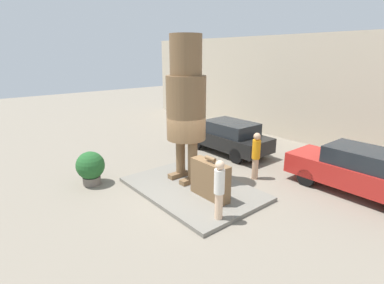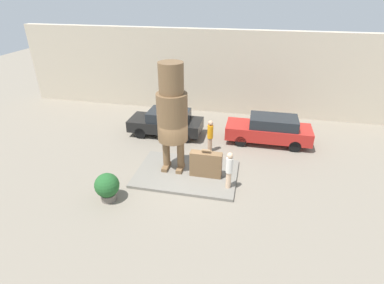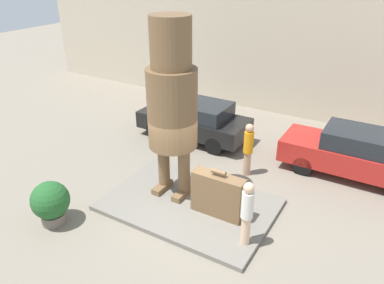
{
  "view_description": "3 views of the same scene",
  "coord_description": "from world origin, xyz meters",
  "px_view_note": "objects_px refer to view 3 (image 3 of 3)",
  "views": [
    {
      "loc": [
        7.42,
        -6.18,
        4.66
      ],
      "look_at": [
        -0.17,
        0.1,
        1.73
      ],
      "focal_mm": 28.0,
      "sensor_mm": 36.0,
      "label": 1
    },
    {
      "loc": [
        2.8,
        -11.7,
        8.06
      ],
      "look_at": [
        0.27,
        0.01,
        1.8
      ],
      "focal_mm": 28.0,
      "sensor_mm": 36.0,
      "label": 2
    },
    {
      "loc": [
        4.63,
        -7.68,
        6.53
      ],
      "look_at": [
        0.17,
        -0.14,
        2.19
      ],
      "focal_mm": 35.0,
      "sensor_mm": 36.0,
      "label": 3
    }
  ],
  "objects_px": {
    "giant_suitcase": "(218,195)",
    "parked_car_black": "(195,119)",
    "statue_figure": "(172,97)",
    "worker_hivis": "(248,147)",
    "tourist": "(247,211)",
    "parked_car_red": "(359,153)",
    "planter_pot": "(51,202)"
  },
  "relations": [
    {
      "from": "statue_figure",
      "to": "worker_hivis",
      "type": "xyz_separation_m",
      "value": [
        1.42,
        2.24,
        -2.14
      ]
    },
    {
      "from": "planter_pot",
      "to": "parked_car_black",
      "type": "bearing_deg",
      "value": 84.46
    },
    {
      "from": "statue_figure",
      "to": "worker_hivis",
      "type": "relative_size",
      "value": 2.81
    },
    {
      "from": "tourist",
      "to": "parked_car_red",
      "type": "bearing_deg",
      "value": 70.37
    },
    {
      "from": "tourist",
      "to": "worker_hivis",
      "type": "xyz_separation_m",
      "value": [
        -1.35,
        3.28,
        -0.09
      ]
    },
    {
      "from": "statue_figure",
      "to": "parked_car_black",
      "type": "relative_size",
      "value": 1.19
    },
    {
      "from": "giant_suitcase",
      "to": "planter_pot",
      "type": "xyz_separation_m",
      "value": [
        -3.73,
        -2.48,
        -0.07
      ]
    },
    {
      "from": "parked_car_red",
      "to": "worker_hivis",
      "type": "xyz_separation_m",
      "value": [
        -3.12,
        -1.7,
        0.15
      ]
    },
    {
      "from": "tourist",
      "to": "planter_pot",
      "type": "xyz_separation_m",
      "value": [
        -4.86,
        -1.77,
        -0.42
      ]
    },
    {
      "from": "statue_figure",
      "to": "planter_pot",
      "type": "distance_m",
      "value": 4.28
    },
    {
      "from": "giant_suitcase",
      "to": "parked_car_black",
      "type": "height_order",
      "value": "parked_car_black"
    },
    {
      "from": "parked_car_black",
      "to": "planter_pot",
      "type": "bearing_deg",
      "value": 84.46
    },
    {
      "from": "tourist",
      "to": "worker_hivis",
      "type": "height_order",
      "value": "tourist"
    },
    {
      "from": "statue_figure",
      "to": "parked_car_black",
      "type": "xyz_separation_m",
      "value": [
        -1.46,
        3.75,
        -2.32
      ]
    },
    {
      "from": "parked_car_black",
      "to": "planter_pot",
      "type": "xyz_separation_m",
      "value": [
        -0.64,
        -6.56,
        -0.15
      ]
    },
    {
      "from": "planter_pot",
      "to": "worker_hivis",
      "type": "relative_size",
      "value": 0.68
    },
    {
      "from": "parked_car_red",
      "to": "worker_hivis",
      "type": "height_order",
      "value": "worker_hivis"
    },
    {
      "from": "statue_figure",
      "to": "giant_suitcase",
      "type": "distance_m",
      "value": 2.92
    },
    {
      "from": "parked_car_black",
      "to": "parked_car_red",
      "type": "bearing_deg",
      "value": -178.18
    },
    {
      "from": "worker_hivis",
      "to": "parked_car_red",
      "type": "bearing_deg",
      "value": 28.6
    },
    {
      "from": "parked_car_red",
      "to": "planter_pot",
      "type": "height_order",
      "value": "parked_car_red"
    },
    {
      "from": "planter_pot",
      "to": "worker_hivis",
      "type": "distance_m",
      "value": 6.16
    },
    {
      "from": "giant_suitcase",
      "to": "worker_hivis",
      "type": "xyz_separation_m",
      "value": [
        -0.22,
        2.57,
        0.25
      ]
    },
    {
      "from": "statue_figure",
      "to": "planter_pot",
      "type": "bearing_deg",
      "value": -126.68
    },
    {
      "from": "planter_pot",
      "to": "worker_hivis",
      "type": "bearing_deg",
      "value": 55.14
    },
    {
      "from": "statue_figure",
      "to": "worker_hivis",
      "type": "distance_m",
      "value": 3.41
    },
    {
      "from": "parked_car_red",
      "to": "worker_hivis",
      "type": "relative_size",
      "value": 2.59
    },
    {
      "from": "giant_suitcase",
      "to": "worker_hivis",
      "type": "height_order",
      "value": "worker_hivis"
    },
    {
      "from": "tourist",
      "to": "parked_car_black",
      "type": "relative_size",
      "value": 0.41
    },
    {
      "from": "worker_hivis",
      "to": "giant_suitcase",
      "type": "bearing_deg",
      "value": -85.18
    },
    {
      "from": "planter_pot",
      "to": "parked_car_red",
      "type": "bearing_deg",
      "value": 45.47
    },
    {
      "from": "tourist",
      "to": "worker_hivis",
      "type": "relative_size",
      "value": 0.96
    }
  ]
}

